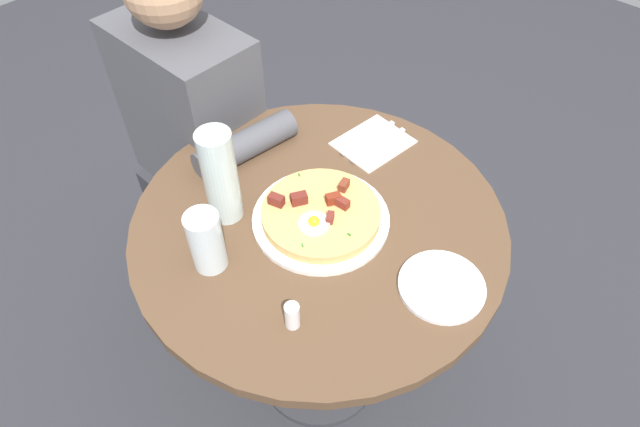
# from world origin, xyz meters

# --- Properties ---
(ground_plane) EXTENTS (6.00, 6.00, 0.00)m
(ground_plane) POSITION_xyz_m (0.00, 0.00, 0.00)
(ground_plane) COLOR #2D2D33
(dining_table) EXTENTS (0.81, 0.81, 0.73)m
(dining_table) POSITION_xyz_m (0.00, 0.00, 0.56)
(dining_table) COLOR brown
(dining_table) RESTS_ON ground_plane
(person_seated) EXTENTS (0.52, 0.31, 1.14)m
(person_seated) POSITION_xyz_m (0.54, -0.07, 0.51)
(person_seated) COLOR #2D2D33
(person_seated) RESTS_ON ground_plane
(pizza_plate) EXTENTS (0.29, 0.29, 0.01)m
(pizza_plate) POSITION_xyz_m (-0.01, -0.00, 0.73)
(pizza_plate) COLOR white
(pizza_plate) RESTS_ON dining_table
(breakfast_pizza) EXTENTS (0.25, 0.25, 0.05)m
(breakfast_pizza) POSITION_xyz_m (-0.01, -0.00, 0.75)
(breakfast_pizza) COLOR tan
(breakfast_pizza) RESTS_ON pizza_plate
(bread_plate) EXTENTS (0.17, 0.17, 0.01)m
(bread_plate) POSITION_xyz_m (-0.29, -0.03, 0.73)
(bread_plate) COLOR white
(bread_plate) RESTS_ON dining_table
(napkin) EXTENTS (0.16, 0.18, 0.00)m
(napkin) POSITION_xyz_m (0.07, -0.27, 0.73)
(napkin) COLOR white
(napkin) RESTS_ON dining_table
(fork) EXTENTS (0.03, 0.18, 0.00)m
(fork) POSITION_xyz_m (0.09, -0.27, 0.73)
(fork) COLOR silver
(fork) RESTS_ON napkin
(knife) EXTENTS (0.03, 0.18, 0.00)m
(knife) POSITION_xyz_m (0.05, -0.27, 0.73)
(knife) COLOR silver
(knife) RESTS_ON napkin
(water_glass) EXTENTS (0.07, 0.07, 0.14)m
(water_glass) POSITION_xyz_m (0.08, 0.23, 0.80)
(water_glass) COLOR silver
(water_glass) RESTS_ON dining_table
(water_bottle) EXTENTS (0.07, 0.07, 0.22)m
(water_bottle) POSITION_xyz_m (0.16, 0.12, 0.84)
(water_bottle) COLOR silver
(water_bottle) RESTS_ON dining_table
(salt_shaker) EXTENTS (0.03, 0.03, 0.06)m
(salt_shaker) POSITION_xyz_m (-0.14, 0.22, 0.76)
(salt_shaker) COLOR white
(salt_shaker) RESTS_ON dining_table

